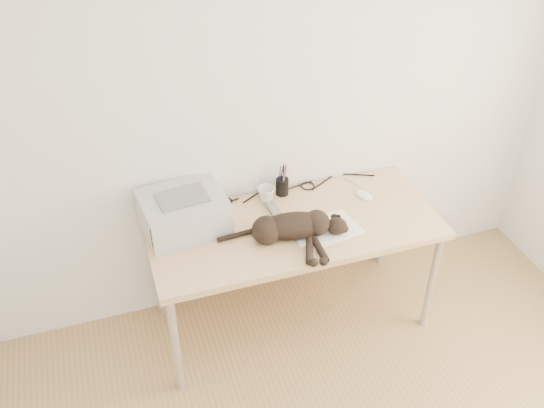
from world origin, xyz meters
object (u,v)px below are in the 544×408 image
object	(u,v)px
desk	(288,233)
mouse	(364,194)
printer	(184,212)
mug	(266,195)
pen_cup	(282,186)
cat	(290,228)

from	to	relation	value
desk	mouse	size ratio (longest dim) A/B	13.14
printer	mouse	bearing A→B (deg)	-2.52
mug	pen_cup	xyz separation A→B (m)	(0.11, 0.04, 0.01)
cat	mouse	xyz separation A→B (m)	(0.54, 0.22, -0.05)
pen_cup	mouse	xyz separation A→B (m)	(0.44, -0.17, -0.03)
printer	mouse	distance (m)	1.05
desk	mug	size ratio (longest dim) A/B	16.05
cat	mouse	world-z (taller)	cat
mouse	cat	bearing A→B (deg)	-177.86
cat	printer	bearing A→B (deg)	161.95
cat	pen_cup	world-z (taller)	pen_cup
desk	mug	xyz separation A→B (m)	(-0.08, 0.16, 0.18)
pen_cup	desk	bearing A→B (deg)	-98.76
desk	mouse	bearing A→B (deg)	3.69
printer	desk	bearing A→B (deg)	-7.65
desk	mouse	xyz separation A→B (m)	(0.48, 0.03, 0.15)
cat	pen_cup	distance (m)	0.41
mug	mouse	bearing A→B (deg)	-13.32
cat	mug	size ratio (longest dim) A/B	6.84
desk	mug	world-z (taller)	mug
desk	printer	bearing A→B (deg)	172.35
desk	mug	distance (m)	0.25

